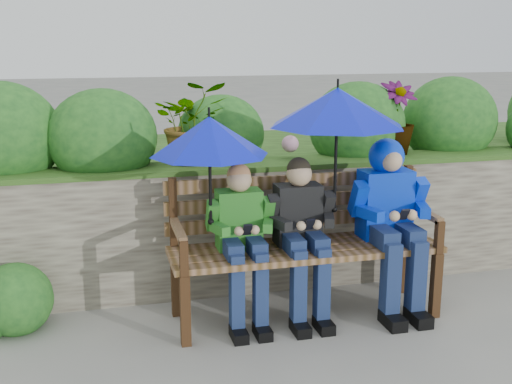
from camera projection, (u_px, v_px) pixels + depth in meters
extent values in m
plane|color=slate|center=(259.00, 324.00, 4.58)|extent=(60.00, 60.00, 0.00)
cube|color=brown|center=(236.00, 228.00, 5.17)|extent=(8.00, 0.40, 1.00)
cube|color=#233414|center=(236.00, 166.00, 5.05)|extent=(8.00, 0.42, 0.04)
cube|color=#233414|center=(210.00, 196.00, 6.30)|extent=(8.00, 2.00, 0.96)
ellipsoid|color=#1B481B|center=(0.00, 136.00, 4.81)|extent=(0.92, 0.73, 0.83)
ellipsoid|color=#1B481B|center=(103.00, 138.00, 4.89)|extent=(0.83, 0.67, 0.75)
ellipsoid|color=#1B481B|center=(221.00, 134.00, 5.29)|extent=(0.73, 0.58, 0.65)
ellipsoid|color=#1B481B|center=(357.00, 126.00, 5.50)|extent=(0.85, 0.68, 0.76)
ellipsoid|color=#1B481B|center=(450.00, 120.00, 5.79)|extent=(0.88, 0.70, 0.79)
sphere|color=#BF849F|center=(290.00, 144.00, 5.22)|extent=(0.14, 0.14, 0.14)
sphere|color=#BF849F|center=(475.00, 136.00, 5.63)|extent=(0.14, 0.14, 0.14)
imported|color=#1B481B|center=(191.00, 122.00, 4.98)|extent=(0.58, 0.50, 0.64)
imported|color=#1B481B|center=(395.00, 118.00, 5.40)|extent=(0.34, 0.34, 0.61)
sphere|color=#1B481B|center=(15.00, 300.00, 4.46)|extent=(0.52, 0.52, 0.52)
cube|color=#362110|center=(185.00, 311.00, 4.21)|extent=(0.07, 0.07, 0.49)
cube|color=#362110|center=(176.00, 284.00, 4.67)|extent=(0.07, 0.07, 0.49)
cube|color=#362110|center=(436.00, 285.00, 4.65)|extent=(0.07, 0.07, 0.49)
cube|color=#362110|center=(404.00, 263.00, 5.11)|extent=(0.07, 0.07, 0.49)
cube|color=brown|center=(316.00, 259.00, 4.40)|extent=(1.96, 0.11, 0.04)
cube|color=brown|center=(309.00, 253.00, 4.54)|extent=(1.96, 0.11, 0.04)
cube|color=brown|center=(303.00, 247.00, 4.67)|extent=(1.96, 0.11, 0.04)
cube|color=brown|center=(297.00, 241.00, 4.80)|extent=(1.96, 0.11, 0.04)
cube|color=#362110|center=(173.00, 215.00, 4.57)|extent=(0.05, 0.05, 0.54)
cube|color=brown|center=(178.00, 230.00, 4.33)|extent=(0.05, 0.51, 0.04)
cube|color=#362110|center=(184.00, 258.00, 4.13)|extent=(0.05, 0.05, 0.24)
cube|color=#362110|center=(407.00, 200.00, 5.01)|extent=(0.05, 0.05, 0.54)
cube|color=brown|center=(423.00, 212.00, 4.77)|extent=(0.05, 0.51, 0.04)
cube|color=#362110|center=(439.00, 237.00, 4.56)|extent=(0.05, 0.05, 0.24)
cube|color=brown|center=(295.00, 220.00, 4.83)|extent=(1.96, 0.04, 0.10)
cube|color=brown|center=(295.00, 201.00, 4.79)|extent=(1.96, 0.04, 0.10)
cube|color=brown|center=(295.00, 181.00, 4.76)|extent=(1.96, 0.04, 0.10)
cube|color=#1C801F|center=(239.00, 219.00, 4.52)|extent=(0.31, 0.18, 0.42)
sphere|color=tan|center=(239.00, 180.00, 4.44)|extent=(0.17, 0.17, 0.17)
sphere|color=#BB7E4B|center=(239.00, 175.00, 4.44)|extent=(0.17, 0.17, 0.17)
cube|color=navy|center=(232.00, 248.00, 4.40)|extent=(0.11, 0.29, 0.11)
cube|color=navy|center=(237.00, 296.00, 4.33)|extent=(0.09, 0.10, 0.59)
cube|color=black|center=(239.00, 334.00, 4.34)|extent=(0.10, 0.20, 0.07)
cube|color=navy|center=(255.00, 246.00, 4.44)|extent=(0.11, 0.29, 0.11)
cube|color=navy|center=(260.00, 293.00, 4.37)|extent=(0.09, 0.10, 0.59)
cube|color=black|center=(262.00, 332.00, 4.38)|extent=(0.10, 0.20, 0.07)
cube|color=#1C801F|center=(212.00, 215.00, 4.42)|extent=(0.07, 0.17, 0.24)
cube|color=#1C801F|center=(220.00, 229.00, 4.33)|extent=(0.12, 0.19, 0.06)
sphere|color=tan|center=(239.00, 231.00, 4.28)|extent=(0.06, 0.06, 0.06)
cube|color=#1C801F|center=(267.00, 212.00, 4.52)|extent=(0.07, 0.17, 0.24)
cube|color=#1C801F|center=(268.00, 225.00, 4.41)|extent=(0.12, 0.19, 0.06)
sphere|color=tan|center=(255.00, 230.00, 4.31)|extent=(0.06, 0.06, 0.06)
cube|color=black|center=(247.00, 230.00, 4.28)|extent=(0.06, 0.07, 0.09)
cube|color=black|center=(298.00, 214.00, 4.63)|extent=(0.32, 0.19, 0.44)
sphere|color=tan|center=(299.00, 174.00, 4.54)|extent=(0.18, 0.18, 0.18)
sphere|color=black|center=(299.00, 169.00, 4.54)|extent=(0.17, 0.17, 0.17)
cube|color=navy|center=(292.00, 243.00, 4.50)|extent=(0.11, 0.31, 0.11)
cube|color=navy|center=(298.00, 290.00, 4.43)|extent=(0.10, 0.11, 0.59)
cube|color=black|center=(300.00, 328.00, 4.43)|extent=(0.11, 0.21, 0.08)
cube|color=navy|center=(315.00, 241.00, 4.54)|extent=(0.11, 0.31, 0.11)
cube|color=navy|center=(322.00, 288.00, 4.47)|extent=(0.10, 0.11, 0.59)
cube|color=black|center=(324.00, 325.00, 4.47)|extent=(0.11, 0.21, 0.08)
cube|color=black|center=(272.00, 210.00, 4.52)|extent=(0.08, 0.17, 0.24)
cube|color=black|center=(281.00, 224.00, 4.43)|extent=(0.12, 0.20, 0.07)
sphere|color=tan|center=(301.00, 226.00, 4.37)|extent=(0.07, 0.07, 0.07)
cube|color=black|center=(327.00, 206.00, 4.62)|extent=(0.08, 0.17, 0.24)
cube|color=black|center=(329.00, 220.00, 4.51)|extent=(0.12, 0.20, 0.07)
sphere|color=tan|center=(317.00, 225.00, 4.40)|extent=(0.07, 0.07, 0.07)
cube|color=black|center=(310.00, 224.00, 4.38)|extent=(0.06, 0.07, 0.09)
cube|color=#0C3DC7|center=(385.00, 204.00, 4.78)|extent=(0.38, 0.22, 0.51)
sphere|color=tan|center=(388.00, 158.00, 4.68)|extent=(0.21, 0.21, 0.21)
sphere|color=#0C3DC7|center=(386.00, 156.00, 4.71)|extent=(0.26, 0.26, 0.26)
sphere|color=tan|center=(391.00, 161.00, 4.63)|extent=(0.16, 0.16, 0.16)
cube|color=navy|center=(382.00, 236.00, 4.64)|extent=(0.13, 0.35, 0.13)
cube|color=navy|center=(390.00, 283.00, 4.54)|extent=(0.11, 0.12, 0.60)
cube|color=black|center=(393.00, 320.00, 4.54)|extent=(0.12, 0.24, 0.09)
cube|color=navy|center=(407.00, 234.00, 4.68)|extent=(0.13, 0.35, 0.13)
cube|color=navy|center=(416.00, 281.00, 4.59)|extent=(0.11, 0.12, 0.60)
cube|color=black|center=(418.00, 318.00, 4.58)|extent=(0.12, 0.24, 0.09)
cube|color=#0C3DC7|center=(358.00, 199.00, 4.66)|extent=(0.09, 0.20, 0.28)
cube|color=#0C3DC7|center=(370.00, 214.00, 4.55)|extent=(0.14, 0.23, 0.08)
sphere|color=tan|center=(395.00, 216.00, 4.49)|extent=(0.08, 0.08, 0.08)
cube|color=#0C3DC7|center=(418.00, 195.00, 4.77)|extent=(0.09, 0.20, 0.28)
cube|color=#0C3DC7|center=(423.00, 210.00, 4.65)|extent=(0.14, 0.23, 0.08)
sphere|color=tan|center=(412.00, 215.00, 4.52)|extent=(0.08, 0.08, 0.08)
cube|color=black|center=(404.00, 214.00, 4.49)|extent=(0.06, 0.07, 0.09)
cone|color=#0614C5|center=(209.00, 136.00, 4.23)|extent=(0.80, 0.80, 0.26)
cylinder|color=black|center=(209.00, 112.00, 4.19)|extent=(0.02, 0.02, 0.06)
cylinder|color=black|center=(210.00, 180.00, 4.30)|extent=(0.02, 0.02, 0.59)
sphere|color=black|center=(211.00, 222.00, 4.36)|extent=(0.04, 0.04, 0.04)
cone|color=#0614C5|center=(337.00, 107.00, 4.43)|extent=(0.96, 0.96, 0.27)
cylinder|color=black|center=(338.00, 83.00, 4.39)|extent=(0.02, 0.02, 0.06)
cylinder|color=black|center=(336.00, 159.00, 4.52)|extent=(0.02, 0.02, 0.73)
sphere|color=black|center=(334.00, 209.00, 4.60)|extent=(0.04, 0.04, 0.04)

